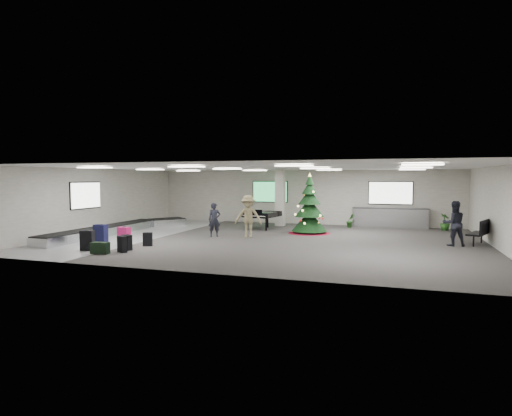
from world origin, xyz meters
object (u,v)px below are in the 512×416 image
(baggage_carousel, at_px, (118,229))
(traveler_bench, at_px, (454,224))
(service_counter, at_px, (390,218))
(traveler_b, at_px, (248,216))
(grand_piano, at_px, (262,215))
(pink_suitcase, at_px, (124,237))
(potted_plant_right, at_px, (445,222))
(bench, at_px, (481,231))
(traveler_a, at_px, (214,220))
(christmas_tree, at_px, (309,213))
(potted_plant_left, at_px, (350,221))

(baggage_carousel, xyz_separation_m, traveler_bench, (15.36, 0.72, 0.69))
(service_counter, height_order, traveler_b, traveler_b)
(grand_piano, relative_size, traveler_bench, 1.16)
(traveler_b, distance_m, traveler_bench, 8.70)
(pink_suitcase, height_order, potted_plant_right, potted_plant_right)
(bench, height_order, traveler_a, traveler_a)
(pink_suitcase, xyz_separation_m, grand_piano, (3.54, 7.27, 0.39))
(pink_suitcase, height_order, christmas_tree, christmas_tree)
(pink_suitcase, distance_m, traveler_b, 5.61)
(grand_piano, distance_m, traveler_bench, 9.61)
(bench, distance_m, traveler_b, 9.83)
(traveler_a, relative_size, potted_plant_right, 1.78)
(christmas_tree, xyz_separation_m, potted_plant_right, (6.52, 3.27, -0.58))
(service_counter, bearing_deg, traveler_b, -135.18)
(bench, bearing_deg, pink_suitcase, -138.79)
(grand_piano, bearing_deg, potted_plant_left, 34.63)
(potted_plant_right, bearing_deg, service_counter, 167.92)
(christmas_tree, xyz_separation_m, grand_piano, (-2.78, 1.00, -0.26))
(baggage_carousel, xyz_separation_m, traveler_b, (6.66, 0.59, 0.76))
(bench, bearing_deg, service_counter, 146.01)
(service_counter, relative_size, pink_suitcase, 5.16)
(traveler_a, relative_size, traveler_bench, 0.87)
(service_counter, bearing_deg, pink_suitcase, -134.92)
(traveler_bench, bearing_deg, christmas_tree, -31.31)
(bench, distance_m, potted_plant_right, 4.86)
(traveler_a, bearing_deg, bench, -27.60)
(bench, distance_m, traveler_a, 11.41)
(potted_plant_left, xyz_separation_m, potted_plant_right, (4.83, 0.19, 0.06))
(christmas_tree, height_order, potted_plant_left, christmas_tree)
(traveler_b, bearing_deg, christmas_tree, 33.26)
(service_counter, bearing_deg, baggage_carousel, -152.33)
(baggage_carousel, relative_size, bench, 5.62)
(grand_piano, bearing_deg, traveler_b, -73.75)
(bench, height_order, traveler_b, traveler_b)
(baggage_carousel, relative_size, service_counter, 2.40)
(bench, height_order, traveler_bench, traveler_bench)
(service_counter, bearing_deg, grand_piano, -156.50)
(christmas_tree, height_order, traveler_bench, christmas_tree)
(traveler_b, bearing_deg, potted_plant_right, 21.62)
(christmas_tree, height_order, grand_piano, christmas_tree)
(traveler_bench, bearing_deg, baggage_carousel, -9.65)
(christmas_tree, height_order, traveler_a, christmas_tree)
(baggage_carousel, height_order, christmas_tree, christmas_tree)
(potted_plant_right, bearing_deg, potted_plant_left, -177.71)
(baggage_carousel, distance_m, christmas_tree, 9.55)
(baggage_carousel, xyz_separation_m, potted_plant_right, (15.59, 6.15, 0.23))
(baggage_carousel, xyz_separation_m, christmas_tree, (9.07, 2.88, 0.81))
(traveler_a, height_order, traveler_b, traveler_b)
(christmas_tree, distance_m, traveler_bench, 6.65)
(service_counter, distance_m, pink_suitcase, 14.29)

